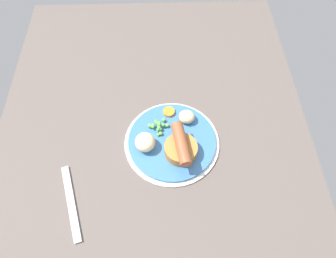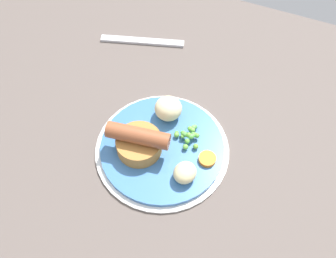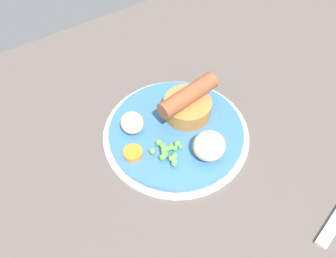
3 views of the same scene
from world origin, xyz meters
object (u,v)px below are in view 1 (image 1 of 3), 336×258
at_px(pea_pile, 158,126).
at_px(potato_chunk_0, 145,142).
at_px(fork, 71,203).
at_px(sausage_pudding, 181,148).
at_px(dinner_plate, 172,142).
at_px(potato_chunk_1, 187,117).
at_px(carrot_slice_0, 169,112).

bearing_deg(pea_pile, potato_chunk_0, -30.95).
relative_size(pea_pile, fork, 0.30).
bearing_deg(pea_pile, sausage_pudding, 36.83).
bearing_deg(dinner_plate, potato_chunk_1, 145.63).
relative_size(dinner_plate, potato_chunk_0, 4.76).
relative_size(potato_chunk_0, potato_chunk_1, 1.22).
height_order(sausage_pudding, pea_pile, sausage_pudding).
distance_m(dinner_plate, carrot_slice_0, 0.08).
xyz_separation_m(sausage_pudding, pea_pile, (-0.07, -0.05, -0.01)).
height_order(potato_chunk_0, potato_chunk_1, potato_chunk_0).
relative_size(dinner_plate, sausage_pudding, 2.17).
xyz_separation_m(pea_pile, potato_chunk_0, (0.05, -0.03, 0.01)).
bearing_deg(pea_pile, potato_chunk_1, 105.81).
height_order(pea_pile, fork, pea_pile).
xyz_separation_m(sausage_pudding, potato_chunk_0, (-0.02, -0.08, -0.00)).
bearing_deg(dinner_plate, pea_pile, -137.91).
bearing_deg(potato_chunk_1, dinner_plate, -34.37).
relative_size(pea_pile, carrot_slice_0, 1.84).
distance_m(pea_pile, potato_chunk_1, 0.08).
bearing_deg(dinner_plate, sausage_pudding, 30.12).
height_order(pea_pile, potato_chunk_1, potato_chunk_1).
relative_size(sausage_pudding, potato_chunk_0, 2.20).
bearing_deg(dinner_plate, fork, -57.89).
relative_size(sausage_pudding, carrot_slice_0, 3.66).
height_order(potato_chunk_0, carrot_slice_0, potato_chunk_0).
xyz_separation_m(dinner_plate, fork, (0.14, -0.23, -0.00)).
bearing_deg(dinner_plate, carrot_slice_0, -176.87).
xyz_separation_m(pea_pile, fork, (0.18, -0.20, -0.02)).
relative_size(pea_pile, potato_chunk_1, 1.34).
bearing_deg(carrot_slice_0, sausage_pudding, 11.77).
bearing_deg(potato_chunk_1, carrot_slice_0, -118.75).
xyz_separation_m(dinner_plate, potato_chunk_0, (0.02, -0.06, 0.03)).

